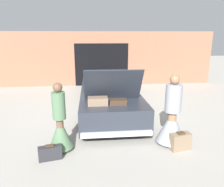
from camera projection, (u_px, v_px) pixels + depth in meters
ground_plane at (108, 110)px, 7.87m from camera, size 40.00×40.00×0.00m
garage_wall_back at (102, 59)px, 11.48m from camera, size 12.00×0.14×2.80m
car at (108, 94)px, 7.73m from camera, size 1.89×5.19×1.76m
person_left at (60, 127)px, 4.98m from camera, size 0.56×0.56×1.62m
person_right at (172, 121)px, 5.26m from camera, size 0.72×0.72×1.74m
suitcase_beside_left_person at (50, 153)px, 4.69m from camera, size 0.51×0.26×0.34m
suitcase_beside_right_person at (180, 141)px, 5.10m from camera, size 0.51×0.32×0.43m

